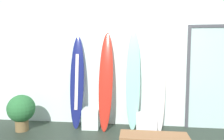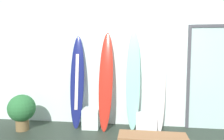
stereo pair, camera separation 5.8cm
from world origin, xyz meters
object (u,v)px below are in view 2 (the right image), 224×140
(surfboard_crimson, at_px, (106,82))
(display_block_left, at_px, (91,118))
(potted_plant, at_px, (22,109))
(surfboard_seafoam, at_px, (133,81))
(glass_door, at_px, (218,76))
(surfboard_navy, at_px, (77,82))
(display_block_center, at_px, (146,123))
(surfboard_ivory, at_px, (160,75))
(bench, at_px, (153,140))

(surfboard_crimson, xyz_separation_m, display_block_left, (-0.31, -0.01, -0.78))
(surfboard_crimson, bearing_deg, potted_plant, -169.34)
(surfboard_seafoam, xyz_separation_m, potted_plant, (-2.23, -0.38, -0.57))
(display_block_left, bearing_deg, surfboard_crimson, 1.64)
(surfboard_crimson, bearing_deg, glass_door, 6.32)
(display_block_left, bearing_deg, surfboard_navy, 169.98)
(display_block_left, xyz_separation_m, display_block_center, (1.14, -0.12, -0.02))
(surfboard_crimson, height_order, glass_door, glass_door)
(surfboard_navy, relative_size, potted_plant, 2.64)
(surfboard_ivory, bearing_deg, surfboard_navy, 179.40)
(surfboard_navy, distance_m, surfboard_crimson, 0.62)
(surfboard_ivory, bearing_deg, display_block_center, -150.13)
(surfboard_seafoam, xyz_separation_m, surfboard_ivory, (0.54, -0.04, 0.13))
(surfboard_navy, distance_m, display_block_center, 1.65)
(surfboard_navy, xyz_separation_m, potted_plant, (-1.05, -0.36, -0.52))
(glass_door, distance_m, potted_plant, 4.03)
(surfboard_ivory, bearing_deg, display_block_left, -178.51)
(surfboard_navy, height_order, display_block_left, surfboard_navy)
(surfboard_ivory, height_order, potted_plant, surfboard_ivory)
(surfboard_navy, relative_size, display_block_center, 4.79)
(surfboard_seafoam, distance_m, display_block_center, 0.88)
(surfboard_crimson, bearing_deg, surfboard_seafoam, 7.15)
(glass_door, bearing_deg, surfboard_seafoam, -173.95)
(surfboard_ivory, bearing_deg, surfboard_crimson, -178.55)
(glass_door, relative_size, potted_plant, 2.92)
(surfboard_seafoam, bearing_deg, bench, -78.39)
(surfboard_seafoam, bearing_deg, display_block_left, -174.80)
(surfboard_seafoam, distance_m, surfboard_ivory, 0.56)
(surfboard_crimson, relative_size, bench, 2.14)
(display_block_left, distance_m, display_block_center, 1.14)
(glass_door, height_order, potted_plant, glass_door)
(bench, bearing_deg, surfboard_ivory, 80.57)
(surfboard_navy, bearing_deg, display_block_left, -10.02)
(surfboard_ivory, relative_size, display_block_center, 5.67)
(display_block_left, distance_m, bench, 1.83)
(surfboard_navy, bearing_deg, surfboard_crimson, -4.23)
(display_block_center, bearing_deg, surfboard_navy, 173.19)
(surfboard_ivory, height_order, bench, surfboard_ivory)
(glass_door, bearing_deg, display_block_center, -165.28)
(surfboard_navy, xyz_separation_m, surfboard_seafoam, (1.18, 0.02, 0.05))
(surfboard_navy, height_order, surfboard_seafoam, surfboard_seafoam)
(surfboard_ivory, bearing_deg, glass_door, 10.81)
(surfboard_navy, relative_size, surfboard_crimson, 0.97)
(display_block_center, bearing_deg, surfboard_ivory, 29.87)
(surfboard_seafoam, relative_size, display_block_center, 5.04)
(surfboard_navy, height_order, surfboard_crimson, surfboard_crimson)
(glass_door, bearing_deg, surfboard_navy, -175.93)
(potted_plant, bearing_deg, display_block_left, 12.65)
(surfboard_navy, bearing_deg, bench, -44.32)
(surfboard_navy, xyz_separation_m, surfboard_ivory, (1.71, -0.02, 0.18))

